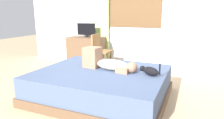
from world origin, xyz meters
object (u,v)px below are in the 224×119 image
(bed, at_px, (102,84))
(person_lying, at_px, (107,62))
(desk, at_px, (87,51))
(cat, at_px, (150,71))
(tv_monitor, at_px, (86,30))
(cup, at_px, (99,36))
(chair_by_desk, at_px, (100,49))

(bed, xyz_separation_m, person_lying, (0.04, 0.13, 0.34))
(desk, bearing_deg, person_lying, -50.99)
(person_lying, xyz_separation_m, cat, (0.72, -0.06, -0.05))
(tv_monitor, bearing_deg, cup, 2.74)
(cat, xyz_separation_m, cup, (-1.68, 1.70, 0.26))
(bed, relative_size, cat, 6.14)
(person_lying, relative_size, chair_by_desk, 1.10)
(desk, relative_size, chair_by_desk, 1.05)
(cat, distance_m, chair_by_desk, 2.01)
(cat, height_order, tv_monitor, tv_monitor)
(cup, bearing_deg, chair_by_desk, -60.13)
(cup, bearing_deg, tv_monitor, -177.26)
(cup, bearing_deg, cat, -45.27)
(chair_by_desk, bearing_deg, tv_monitor, 148.83)
(desk, relative_size, cup, 11.77)
(tv_monitor, relative_size, cup, 6.27)
(person_lying, distance_m, chair_by_desk, 1.51)
(desk, bearing_deg, bed, -54.03)
(bed, distance_m, cat, 0.82)
(desk, xyz_separation_m, cup, (0.34, 0.02, 0.41))
(person_lying, distance_m, desk, 2.09)
(cat, relative_size, cup, 4.34)
(person_lying, distance_m, cat, 0.72)
(tv_monitor, bearing_deg, chair_by_desk, -31.17)
(cat, bearing_deg, person_lying, 174.87)
(desk, height_order, cup, cup)
(bed, relative_size, desk, 2.26)
(bed, xyz_separation_m, cup, (-0.92, 1.76, 0.56))
(bed, bearing_deg, person_lying, 71.46)
(bed, xyz_separation_m, tv_monitor, (-1.26, 1.74, 0.70))
(chair_by_desk, bearing_deg, cup, 119.87)
(bed, distance_m, desk, 2.16)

